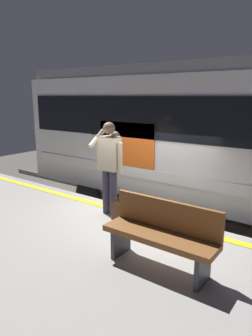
{
  "coord_description": "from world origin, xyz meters",
  "views": [
    {
      "loc": [
        -3.12,
        4.85,
        3.24
      ],
      "look_at": [
        0.21,
        0.3,
        1.9
      ],
      "focal_mm": 32.63,
      "sensor_mm": 36.0,
      "label": 1
    }
  ],
  "objects_px": {
    "handbag": "(121,211)",
    "bench": "(161,232)",
    "passenger": "(110,161)",
    "train_carriage": "(225,133)"
  },
  "relations": [
    {
      "from": "handbag",
      "to": "bench",
      "type": "distance_m",
      "value": 1.69
    },
    {
      "from": "passenger",
      "to": "handbag",
      "type": "distance_m",
      "value": 0.95
    },
    {
      "from": "train_carriage",
      "to": "handbag",
      "type": "xyz_separation_m",
      "value": [
        0.93,
        2.7,
        -1.23
      ]
    },
    {
      "from": "handbag",
      "to": "bench",
      "type": "bearing_deg",
      "value": 145.8
    },
    {
      "from": "train_carriage",
      "to": "bench",
      "type": "bearing_deg",
      "value": 96.95
    },
    {
      "from": "passenger",
      "to": "train_carriage",
      "type": "bearing_deg",
      "value": -116.49
    },
    {
      "from": "train_carriage",
      "to": "bench",
      "type": "height_order",
      "value": "train_carriage"
    },
    {
      "from": "handbag",
      "to": "bench",
      "type": "height_order",
      "value": "bench"
    },
    {
      "from": "train_carriage",
      "to": "handbag",
      "type": "height_order",
      "value": "train_carriage"
    },
    {
      "from": "train_carriage",
      "to": "bench",
      "type": "distance_m",
      "value": 3.78
    }
  ]
}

